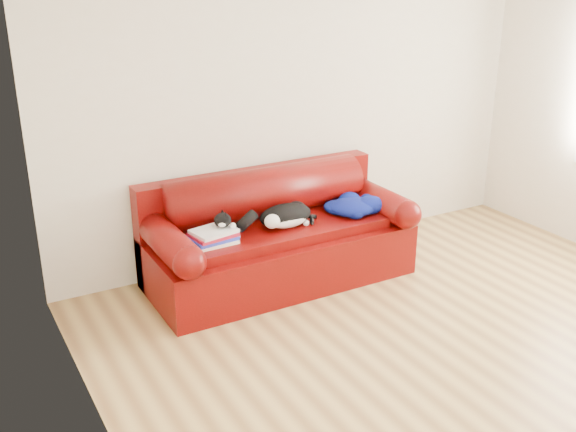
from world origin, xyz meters
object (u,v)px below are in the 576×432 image
at_px(book_stack, 213,236).
at_px(cat, 286,216).
at_px(sofa_base, 279,253).
at_px(blanket, 354,205).

distance_m(book_stack, cat, 0.62).
bearing_deg(sofa_base, blanket, -8.98).
bearing_deg(blanket, sofa_base, 171.02).
distance_m(sofa_base, blanket, 0.73).
xyz_separation_m(book_stack, cat, (0.62, 0.01, 0.04)).
xyz_separation_m(book_stack, blanket, (1.26, 0.00, 0.02)).
bearing_deg(cat, blanket, -16.08).
xyz_separation_m(sofa_base, book_stack, (-0.61, -0.11, 0.31)).
bearing_deg(blanket, book_stack, -179.78).
bearing_deg(cat, book_stack, 164.93).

